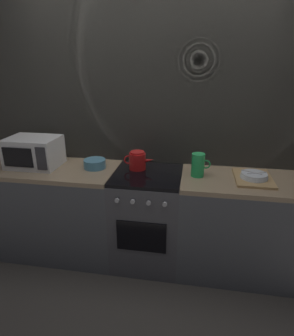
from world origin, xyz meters
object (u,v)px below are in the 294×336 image
pitcher (198,165)px  dish_pile (253,177)px  microwave (34,152)px  mixing_bowl (95,164)px  stove_unit (147,218)px  kettle (138,161)px

pitcher → dish_pile: size_ratio=0.50×
microwave → mixing_bowl: 0.58m
mixing_bowl → pitcher: bearing=-2.6°
stove_unit → dish_pile: bearing=0.9°
mixing_bowl → pitcher: 0.93m
kettle → pitcher: 0.54m
kettle → pitcher: size_ratio=1.42×
mixing_bowl → dish_pile: bearing=-1.7°
stove_unit → mixing_bowl: size_ratio=4.50×
dish_pile → stove_unit: bearing=-179.1°
stove_unit → mixing_bowl: bearing=173.6°
kettle → dish_pile: kettle is taller
dish_pile → kettle: bearing=175.5°
stove_unit → dish_pile: (0.89, 0.01, 0.47)m
kettle → pitcher: pitcher is taller
microwave → pitcher: 1.50m
mixing_bowl → stove_unit: bearing=-6.4°
stove_unit → microwave: size_ratio=1.96×
microwave → dish_pile: size_ratio=1.15×
pitcher → microwave: bearing=179.9°
stove_unit → mixing_bowl: 0.70m
pitcher → dish_pile: bearing=-0.1°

